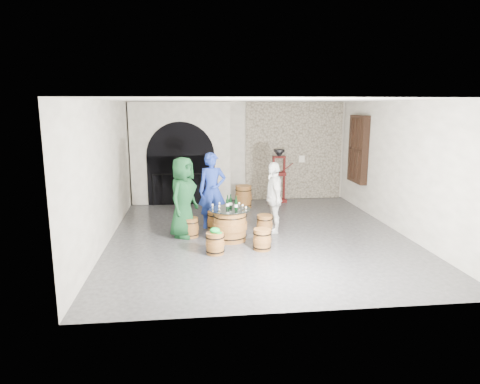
{
  "coord_description": "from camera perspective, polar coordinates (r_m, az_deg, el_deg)",
  "views": [
    {
      "loc": [
        -1.55,
        -9.87,
        3.09
      ],
      "look_at": [
        -0.43,
        0.09,
        1.05
      ],
      "focal_mm": 32.0,
      "sensor_mm": 36.0,
      "label": 1
    }
  ],
  "objects": [
    {
      "name": "arched_opening",
      "position": [
        13.7,
        -7.89,
        5.07
      ],
      "size": [
        3.1,
        0.6,
        3.19
      ],
      "color": "silver",
      "rests_on": "ground"
    },
    {
      "name": "tasting_glass_f",
      "position": [
        9.94,
        -3.68,
        -1.87
      ],
      "size": [
        0.05,
        0.05,
        0.1
      ],
      "primitive_type": null,
      "color": "#BA7824",
      "rests_on": "barrel_table"
    },
    {
      "name": "ceiling",
      "position": [
        9.99,
        2.55,
        12.12
      ],
      "size": [
        8.0,
        8.0,
        0.0
      ],
      "primitive_type": "plane",
      "rotation": [
        3.14,
        0.0,
        0.0
      ],
      "color": "beige",
      "rests_on": "wall_back"
    },
    {
      "name": "side_barrel",
      "position": [
        13.03,
        0.46,
        -0.66
      ],
      "size": [
        0.52,
        0.52,
        0.7
      ],
      "rotation": [
        0.0,
        0.0,
        -0.03
      ],
      "color": "brown",
      "rests_on": "ground"
    },
    {
      "name": "wall_front",
      "position": [
        6.25,
        8.12,
        -2.41
      ],
      "size": [
        8.0,
        0.0,
        8.0
      ],
      "primitive_type": "plane",
      "rotation": [
        -1.57,
        0.0,
        0.0
      ],
      "color": "silver",
      "rests_on": "ground"
    },
    {
      "name": "barrel_stool_near_left",
      "position": [
        9.1,
        -3.34,
        -6.84
      ],
      "size": [
        0.41,
        0.41,
        0.46
      ],
      "color": "brown",
      "rests_on": "ground"
    },
    {
      "name": "tasting_glass_b",
      "position": [
        9.88,
        0.35,
        -1.93
      ],
      "size": [
        0.05,
        0.05,
        0.1
      ],
      "primitive_type": null,
      "color": "#BA7824",
      "rests_on": "barrel_table"
    },
    {
      "name": "wine_bottle_right",
      "position": [
        9.92,
        -1.25,
        -1.39
      ],
      "size": [
        0.08,
        0.08,
        0.32
      ],
      "color": "black",
      "rests_on": "barrel_table"
    },
    {
      "name": "green_cap",
      "position": [
        9.01,
        -3.34,
        -5.14
      ],
      "size": [
        0.26,
        0.22,
        0.12
      ],
      "color": "#0D942D",
      "rests_on": "barrel_stool_near_left"
    },
    {
      "name": "wall_left",
      "position": [
        10.17,
        -17.43,
        2.54
      ],
      "size": [
        0.0,
        8.0,
        8.0
      ],
      "primitive_type": "plane",
      "rotation": [
        1.57,
        0.0,
        1.57
      ],
      "color": "silver",
      "rests_on": "ground"
    },
    {
      "name": "control_box",
      "position": [
        14.3,
        8.22,
        4.4
      ],
      "size": [
        0.18,
        0.1,
        0.22
      ],
      "primitive_type": "cube",
      "color": "silver",
      "rests_on": "wall_back"
    },
    {
      "name": "person_green",
      "position": [
        10.18,
        -7.59,
        -0.7
      ],
      "size": [
        0.98,
        1.11,
        1.91
      ],
      "primitive_type": "imported",
      "rotation": [
        0.0,
        0.0,
        1.07
      ],
      "color": "#103B1C",
      "rests_on": "ground"
    },
    {
      "name": "ground",
      "position": [
        10.46,
        2.39,
        -5.7
      ],
      "size": [
        8.0,
        8.0,
        0.0
      ],
      "primitive_type": "plane",
      "color": "#2D2D30",
      "rests_on": "ground"
    },
    {
      "name": "tasting_glass_c",
      "position": [
        10.09,
        -2.74,
        -1.65
      ],
      "size": [
        0.05,
        0.05,
        0.1
      ],
      "primitive_type": null,
      "color": "#BA7824",
      "rests_on": "barrel_table"
    },
    {
      "name": "barrel_stool_near_right",
      "position": [
        9.34,
        2.97,
        -6.34
      ],
      "size": [
        0.41,
        0.41,
        0.46
      ],
      "color": "brown",
      "rests_on": "ground"
    },
    {
      "name": "shuttered_window",
      "position": [
        13.29,
        15.45,
        5.52
      ],
      "size": [
        0.23,
        1.1,
        2.0
      ],
      "color": "black",
      "rests_on": "wall_right"
    },
    {
      "name": "person_blue",
      "position": [
        10.86,
        -3.72,
        0.2
      ],
      "size": [
        0.74,
        0.52,
        1.93
      ],
      "primitive_type": "imported",
      "rotation": [
        0.0,
        0.0,
        0.08
      ],
      "color": "navy",
      "rests_on": "ground"
    },
    {
      "name": "barrel_stool_far",
      "position": [
        10.87,
        -3.34,
        -3.78
      ],
      "size": [
        0.41,
        0.41,
        0.46
      ],
      "color": "brown",
      "rests_on": "ground"
    },
    {
      "name": "tasting_glass_e",
      "position": [
        9.67,
        0.79,
        -2.23
      ],
      "size": [
        0.05,
        0.05,
        0.1
      ],
      "primitive_type": null,
      "color": "#BA7824",
      "rests_on": "barrel_table"
    },
    {
      "name": "barrel_stool_right",
      "position": [
        10.5,
        3.31,
        -4.33
      ],
      "size": [
        0.41,
        0.41,
        0.46
      ],
      "color": "brown",
      "rests_on": "ground"
    },
    {
      "name": "person_white",
      "position": [
        10.49,
        4.5,
        -0.73
      ],
      "size": [
        0.46,
        1.04,
        1.75
      ],
      "primitive_type": "imported",
      "rotation": [
        0.0,
        0.0,
        -1.54
      ],
      "color": "silver",
      "rests_on": "ground"
    },
    {
      "name": "wall_back",
      "position": [
        14.04,
        -0.06,
        5.41
      ],
      "size": [
        8.0,
        0.0,
        8.0
      ],
      "primitive_type": "plane",
      "rotation": [
        1.57,
        0.0,
        0.0
      ],
      "color": "silver",
      "rests_on": "ground"
    },
    {
      "name": "tasting_glass_a",
      "position": [
        9.8,
        -2.79,
        -2.05
      ],
      "size": [
        0.05,
        0.05,
        0.1
      ],
      "primitive_type": null,
      "color": "#BA7824",
      "rests_on": "barrel_table"
    },
    {
      "name": "tasting_glass_d",
      "position": [
        10.09,
        -0.11,
        -1.64
      ],
      "size": [
        0.05,
        0.05,
        0.1
      ],
      "primitive_type": null,
      "color": "#BA7824",
      "rests_on": "barrel_table"
    },
    {
      "name": "stone_facing_panel",
      "position": [
        14.29,
        7.19,
        5.43
      ],
      "size": [
        3.2,
        0.12,
        3.18
      ],
      "primitive_type": "cube",
      "color": "#9F957F",
      "rests_on": "ground"
    },
    {
      "name": "barrel_stool_left",
      "position": [
        10.29,
        -6.63,
        -4.71
      ],
      "size": [
        0.41,
        0.41,
        0.46
      ],
      "color": "brown",
      "rests_on": "ground"
    },
    {
      "name": "wine_bottle_center",
      "position": [
        9.71,
        -0.52,
        -1.67
      ],
      "size": [
        0.08,
        0.08,
        0.32
      ],
      "color": "black",
      "rests_on": "barrel_table"
    },
    {
      "name": "corking_press",
      "position": [
        13.81,
        5.21,
        2.73
      ],
      "size": [
        0.72,
        0.43,
        1.71
      ],
      "rotation": [
        0.0,
        0.0,
        0.11
      ],
      "color": "#47100B",
      "rests_on": "ground"
    },
    {
      "name": "wine_bottle_left",
      "position": [
        9.82,
        -1.67,
        -1.53
      ],
      "size": [
        0.08,
        0.08,
        0.32
      ],
      "color": "black",
      "rests_on": "barrel_table"
    },
    {
      "name": "wall_right",
      "position": [
        11.19,
        20.5,
        3.12
      ],
      "size": [
        0.0,
        8.0,
        8.0
      ],
      "primitive_type": "plane",
      "rotation": [
        1.57,
        0.0,
        -1.57
      ],
      "color": "silver",
      "rests_on": "ground"
    },
    {
      "name": "barrel_table",
      "position": [
        9.94,
        -1.35,
        -4.38
      ],
      "size": [
        0.97,
        0.97,
        0.75
      ],
      "color": "brown",
      "rests_on": "ground"
    }
  ]
}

